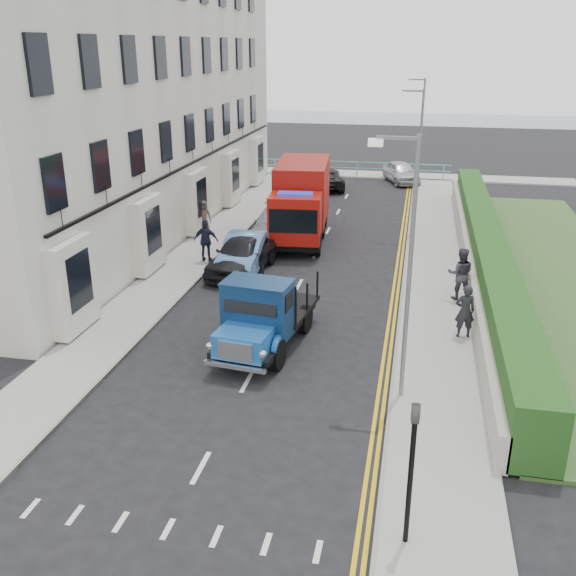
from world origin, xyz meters
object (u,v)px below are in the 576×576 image
Objects in this scene: red_lorry at (301,199)px; pedestrian_east_near at (465,311)px; lamp_mid at (417,155)px; parked_car_front at (242,254)px; lamp_far at (420,129)px; lamp_near at (406,257)px; bedford_lorry at (260,320)px.

red_lorry reaches higher than pedestrian_east_near.
lamp_mid reaches higher than red_lorry.
lamp_mid reaches higher than parked_car_front.
lamp_far is 18.58m from parked_car_front.
pedestrian_east_near is (1.92, -11.90, -3.00)m from lamp_mid.
lamp_far is (0.00, 26.00, 0.00)m from lamp_near.
bedford_lorry is 0.74× the size of red_lorry.
bedford_lorry is 2.97× the size of pedestrian_east_near.
lamp_mid is at bearing 11.19° from red_lorry.
pedestrian_east_near is (8.70, -4.90, 0.21)m from parked_car_front.
lamp_near and lamp_far have the same top height.
red_lorry is (-5.31, -11.56, -2.07)m from lamp_far.
red_lorry is (-5.31, 14.44, -2.07)m from lamp_near.
lamp_near is 11.72m from parked_car_front.
lamp_near reaches higher than red_lorry.
lamp_near is 1.52× the size of parked_car_front.
lamp_near is 5.47m from bedford_lorry.
lamp_near is at bearing -45.91° from parked_car_front.
lamp_near is 1.00× the size of lamp_far.
pedestrian_east_near is at bearing -60.17° from red_lorry.
red_lorry is (-1.07, 12.58, 0.83)m from bedford_lorry.
red_lorry is at bearing 101.86° from bedford_lorry.
parked_car_front is at bearing -40.21° from pedestrian_east_near.
bedford_lorry is at bearing -106.71° from lamp_mid.
lamp_near is 15.53m from red_lorry.
parked_car_front is at bearing -110.21° from red_lorry.
pedestrian_east_near is (7.23, -10.34, -0.93)m from red_lorry.
lamp_near and lamp_mid have the same top height.
red_lorry is (-5.31, -1.56, -2.07)m from lamp_mid.
parked_car_front is at bearing -111.74° from lamp_far.
lamp_far is at bearing 60.17° from red_lorry.
lamp_far reaches higher than parked_car_front.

